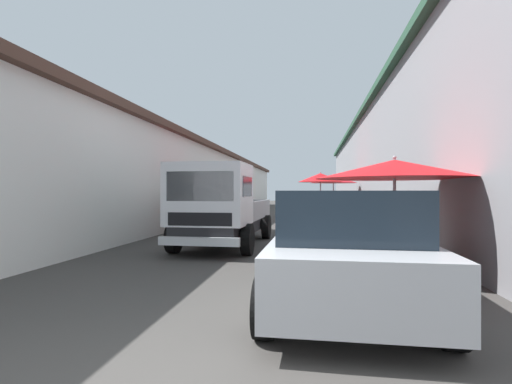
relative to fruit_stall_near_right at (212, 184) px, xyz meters
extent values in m
plane|color=#3D3A38|center=(2.09, -2.33, -1.73)|extent=(90.00, 90.00, 0.00)
cube|color=silver|center=(4.34, 4.99, 0.08)|extent=(49.50, 7.00, 3.61)
cube|color=#4C3328|center=(4.34, 4.99, 2.00)|extent=(49.80, 7.50, 0.24)
cube|color=gray|center=(4.34, -9.64, 0.94)|extent=(49.50, 7.00, 5.34)
cube|color=#284C38|center=(4.34, -9.64, 3.73)|extent=(49.80, 7.50, 0.24)
cylinder|color=#9E9EA3|center=(0.01, -0.02, -0.67)|extent=(0.06, 0.06, 2.11)
cone|color=red|center=(0.01, -0.02, 0.15)|extent=(2.68, 2.68, 0.45)
sphere|color=#9E9EA3|center=(0.01, -0.02, 0.42)|extent=(0.07, 0.07, 0.07)
cube|color=olive|center=(-0.10, 0.15, -1.37)|extent=(0.84, 0.60, 0.72)
sphere|color=orange|center=(0.09, 0.02, -0.91)|extent=(0.09, 0.09, 0.09)
sphere|color=orange|center=(-0.26, 0.06, -0.96)|extent=(0.09, 0.09, 0.09)
sphere|color=orange|center=(0.11, -0.02, -0.96)|extent=(0.09, 0.09, 0.09)
sphere|color=orange|center=(-0.22, 0.30, -0.96)|extent=(0.09, 0.09, 0.09)
cylinder|color=#9E9EA3|center=(5.67, -3.97, -0.55)|extent=(0.06, 0.06, 2.35)
cone|color=red|center=(5.67, -3.97, 0.41)|extent=(2.24, 2.24, 0.44)
sphere|color=#9E9EA3|center=(5.67, -3.97, 0.67)|extent=(0.07, 0.07, 0.07)
cube|color=#9E7547|center=(5.58, -3.92, -1.36)|extent=(0.94, 0.74, 0.73)
sphere|color=orange|center=(5.54, -3.70, -0.95)|extent=(0.09, 0.09, 0.09)
sphere|color=orange|center=(5.44, -3.92, -0.90)|extent=(0.09, 0.09, 0.09)
sphere|color=orange|center=(5.83, -3.85, -0.95)|extent=(0.09, 0.09, 0.09)
sphere|color=orange|center=(5.79, -3.97, -0.95)|extent=(0.09, 0.09, 0.09)
sphere|color=orange|center=(5.73, -3.92, -0.95)|extent=(0.09, 0.09, 0.09)
cylinder|color=#9E9EA3|center=(-6.09, -5.06, -0.71)|extent=(0.06, 0.06, 2.02)
cone|color=red|center=(-6.09, -5.06, 0.13)|extent=(2.88, 2.88, 0.35)
sphere|color=#9E9EA3|center=(-6.09, -5.06, 0.34)|extent=(0.07, 0.07, 0.07)
cube|color=#9E7547|center=(-6.29, -5.25, -1.37)|extent=(0.86, 0.74, 0.72)
sphere|color=orange|center=(-6.47, -5.39, -0.90)|extent=(0.09, 0.09, 0.09)
sphere|color=orange|center=(-6.37, -5.20, -0.96)|extent=(0.09, 0.09, 0.09)
sphere|color=orange|center=(-6.41, -5.41, -0.96)|extent=(0.09, 0.09, 0.09)
cylinder|color=#9E9EA3|center=(8.13, -4.72, -0.54)|extent=(0.06, 0.06, 2.36)
cone|color=red|center=(8.13, -4.72, 0.42)|extent=(2.56, 2.56, 0.44)
sphere|color=#9E9EA3|center=(8.13, -4.72, 0.68)|extent=(0.07, 0.07, 0.07)
cube|color=olive|center=(7.89, -4.70, -1.30)|extent=(0.80, 0.69, 0.84)
sphere|color=orange|center=(7.71, -4.90, -0.84)|extent=(0.09, 0.09, 0.09)
sphere|color=orange|center=(7.68, -4.84, -0.84)|extent=(0.09, 0.09, 0.09)
sphere|color=orange|center=(7.80, -4.85, -0.84)|extent=(0.09, 0.09, 0.09)
sphere|color=orange|center=(7.75, -4.78, -0.84)|extent=(0.09, 0.09, 0.09)
cube|color=#ADAFB5|center=(-8.30, -3.98, -1.16)|extent=(3.91, 1.75, 0.64)
cube|color=#19232D|center=(-8.45, -3.98, -0.56)|extent=(2.35, 1.53, 0.56)
cube|color=black|center=(-6.39, -4.00, -1.38)|extent=(0.11, 1.65, 0.20)
cube|color=silver|center=(-6.37, -3.41, -1.10)|extent=(0.06, 0.24, 0.14)
cube|color=silver|center=(-6.38, -4.58, -1.10)|extent=(0.06, 0.24, 0.14)
cylinder|color=black|center=(-6.97, -3.13, -1.43)|extent=(0.60, 0.21, 0.60)
cylinder|color=black|center=(-6.98, -4.85, -1.43)|extent=(0.60, 0.21, 0.60)
cylinder|color=black|center=(-9.62, -3.11, -1.43)|extent=(0.60, 0.21, 0.60)
cylinder|color=black|center=(-9.64, -4.83, -1.43)|extent=(0.60, 0.21, 0.60)
cube|color=black|center=(-3.21, -1.27, -1.23)|extent=(4.83, 1.56, 0.36)
cube|color=silver|center=(-4.84, -1.24, -0.35)|extent=(1.57, 1.78, 1.40)
cube|color=#19232D|center=(-5.58, -1.23, -0.17)|extent=(0.09, 1.47, 0.63)
cube|color=#19232D|center=(-4.84, -1.24, -0.17)|extent=(1.08, 1.79, 0.45)
cube|color=black|center=(-5.59, -1.23, -0.87)|extent=(0.09, 1.40, 0.28)
cube|color=silver|center=(-5.67, -1.23, -1.33)|extent=(0.15, 1.75, 0.18)
cube|color=gray|center=(-2.41, -2.11, -0.80)|extent=(3.16, 0.12, 0.50)
cube|color=gray|center=(-2.38, -0.47, -0.80)|extent=(3.16, 0.12, 0.50)
cube|color=gray|center=(-0.84, -1.32, -0.80)|extent=(0.09, 1.65, 0.50)
cylinder|color=black|center=(-4.86, -2.12, -1.37)|extent=(0.72, 0.23, 0.72)
cylinder|color=black|center=(-4.83, -0.37, -1.37)|extent=(0.72, 0.23, 0.72)
cylinder|color=black|center=(-1.79, -2.18, -1.37)|extent=(0.72, 0.23, 0.72)
cylinder|color=black|center=(-1.76, -0.43, -1.37)|extent=(0.72, 0.23, 0.72)
cylinder|color=navy|center=(-1.92, 0.10, -1.35)|extent=(0.14, 0.14, 0.76)
cylinder|color=navy|center=(-1.77, 0.11, -1.35)|extent=(0.14, 0.14, 0.76)
cube|color=#B73333|center=(-1.84, 0.10, -0.68)|extent=(0.46, 0.25, 0.57)
sphere|color=tan|center=(-1.84, 0.10, -0.29)|extent=(0.21, 0.21, 0.21)
cylinder|color=#B73333|center=(-2.11, 0.07, -0.65)|extent=(0.08, 0.08, 0.51)
cylinder|color=#B73333|center=(-1.57, 0.14, -0.65)|extent=(0.08, 0.08, 0.51)
cylinder|color=black|center=(-2.86, -4.71, -1.51)|extent=(0.45, 0.19, 0.44)
cylinder|color=black|center=(-4.07, -4.42, -1.51)|extent=(0.45, 0.21, 0.44)
cube|color=red|center=(-3.51, -4.55, -1.46)|extent=(0.94, 0.49, 0.08)
ellipsoid|color=black|center=(-3.81, -4.48, -1.09)|extent=(0.61, 0.39, 0.20)
cube|color=red|center=(-2.91, -4.70, -1.06)|extent=(0.21, 0.34, 0.56)
cylinder|color=silver|center=(-2.98, -4.68, -0.96)|extent=(0.28, 0.12, 0.68)
cylinder|color=black|center=(-3.05, -4.66, -0.61)|extent=(0.54, 0.17, 0.04)
cylinder|color=#194CB2|center=(3.03, -2.86, -1.31)|extent=(0.30, 0.30, 0.03)
cylinder|color=#194CB2|center=(3.14, -2.86, -1.52)|extent=(0.04, 0.04, 0.42)
cylinder|color=#194CB2|center=(3.03, -2.74, -1.52)|extent=(0.04, 0.04, 0.42)
cylinder|color=#194CB2|center=(2.91, -2.86, -1.52)|extent=(0.04, 0.04, 0.42)
cylinder|color=#194CB2|center=(3.03, -2.97, -1.52)|extent=(0.04, 0.04, 0.42)
camera|label=1|loc=(-13.32, -3.57, -0.29)|focal=26.66mm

